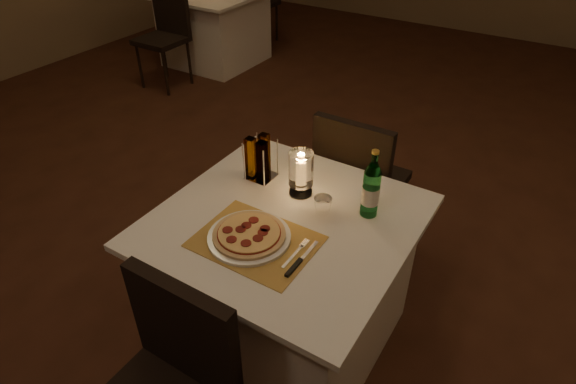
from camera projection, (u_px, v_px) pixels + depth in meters
The scene contains 15 objects.
floor at pixel (292, 273), 2.74m from camera, with size 8.00×10.00×0.02m, color #462316.
main_table at pixel (286, 282), 2.16m from camera, with size 1.00×1.00×0.74m.
chair_near at pixel (169, 381), 1.57m from camera, with size 0.42×0.42×0.90m.
chair_far at pixel (357, 175), 2.55m from camera, with size 0.42×0.42×0.90m.
placemat at pixel (256, 241), 1.83m from camera, with size 0.45×0.34×0.00m, color #BC9041.
plate at pixel (249, 237), 1.84m from camera, with size 0.32×0.32×0.01m, color white.
pizza at pixel (249, 234), 1.83m from camera, with size 0.28×0.28×0.02m.
fork at pixel (297, 251), 1.78m from camera, with size 0.02×0.18×0.00m.
knife at pixel (297, 264), 1.72m from camera, with size 0.02×0.22×0.01m.
tumbler at pixel (323, 205), 1.96m from camera, with size 0.07×0.07×0.07m, color white, non-canonical shape.
water_bottle at pixel (371, 190), 1.90m from camera, with size 0.07×0.07×0.30m.
hurricane_candle at pixel (301, 170), 2.02m from camera, with size 0.11×0.11×0.20m.
cruet_caddy at pixel (259, 160), 2.13m from camera, with size 0.12×0.12×0.21m.
neighbor_table_left at pixel (215, 28), 5.22m from camera, with size 1.00×1.00×0.74m.
neighbor_chair_la at pixel (166, 29), 4.63m from camera, with size 0.42×0.42×0.90m.
Camera 1 is at (1.02, -1.68, 1.96)m, focal length 30.00 mm.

